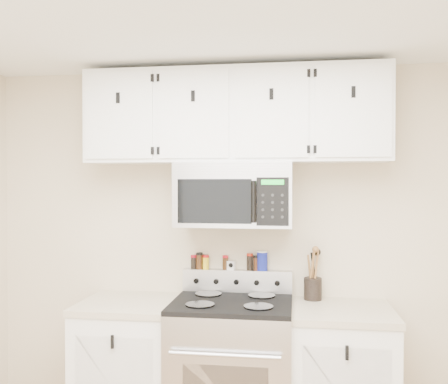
{
  "coord_description": "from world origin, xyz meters",
  "views": [
    {
      "loc": [
        0.4,
        -1.73,
        1.7
      ],
      "look_at": [
        -0.06,
        1.45,
        1.65
      ],
      "focal_mm": 40.0,
      "sensor_mm": 36.0,
      "label": 1
    }
  ],
  "objects_px": {
    "microwave": "(235,194)",
    "utensil_crock": "(313,287)",
    "range": "(232,372)",
    "salt_canister": "(262,261)"
  },
  "relations": [
    {
      "from": "microwave",
      "to": "utensil_crock",
      "type": "bearing_deg",
      "value": 11.51
    },
    {
      "from": "range",
      "to": "salt_canister",
      "type": "relative_size",
      "value": 8.11
    },
    {
      "from": "utensil_crock",
      "to": "salt_canister",
      "type": "relative_size",
      "value": 2.54
    },
    {
      "from": "microwave",
      "to": "salt_canister",
      "type": "height_order",
      "value": "microwave"
    },
    {
      "from": "range",
      "to": "utensil_crock",
      "type": "relative_size",
      "value": 3.19
    },
    {
      "from": "salt_canister",
      "to": "utensil_crock",
      "type": "bearing_deg",
      "value": -8.28
    },
    {
      "from": "microwave",
      "to": "utensil_crock",
      "type": "height_order",
      "value": "microwave"
    },
    {
      "from": "microwave",
      "to": "utensil_crock",
      "type": "xyz_separation_m",
      "value": [
        0.52,
        0.11,
        -0.62
      ]
    },
    {
      "from": "microwave",
      "to": "utensil_crock",
      "type": "relative_size",
      "value": 2.2
    },
    {
      "from": "range",
      "to": "microwave",
      "type": "distance_m",
      "value": 1.15
    }
  ]
}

